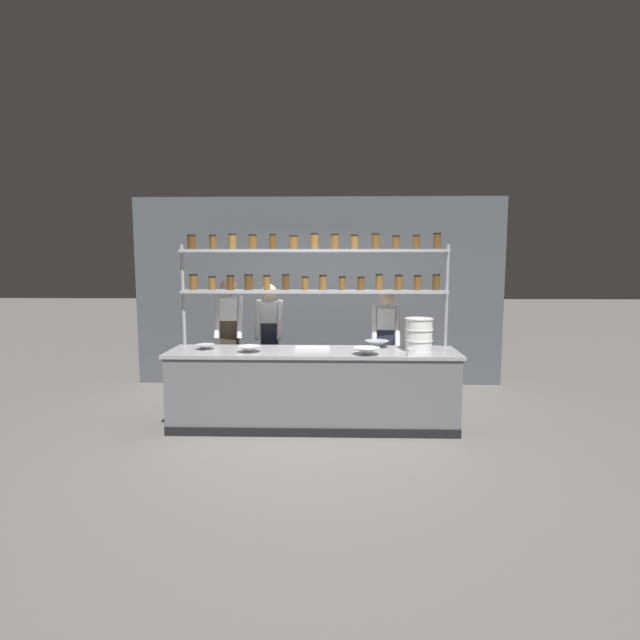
{
  "coord_description": "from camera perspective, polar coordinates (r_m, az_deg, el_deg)",
  "views": [
    {
      "loc": [
        0.24,
        -5.75,
        1.97
      ],
      "look_at": [
        0.08,
        0.2,
        1.26
      ],
      "focal_mm": 28.0,
      "sensor_mm": 36.0,
      "label": 1
    }
  ],
  "objects": [
    {
      "name": "back_wall",
      "position": [
        7.89,
        -0.18,
        3.21
      ],
      "size": [
        5.79,
        0.12,
        2.94
      ],
      "primitive_type": "cube",
      "color": "#4C5156",
      "rests_on": "ground_plane"
    },
    {
      "name": "spice_shelf_unit",
      "position": [
        6.09,
        -0.82,
        5.41
      ],
      "size": [
        3.27,
        0.28,
        2.3
      ],
      "color": "#999BA0",
      "rests_on": "ground_plane"
    },
    {
      "name": "serving_cup_front",
      "position": [
        5.6,
        10.25,
        -3.64
      ],
      "size": [
        0.07,
        0.07,
        0.08
      ],
      "color": "silver",
      "rests_on": "prep_counter"
    },
    {
      "name": "container_stack",
      "position": [
        5.92,
        11.22,
        -1.62
      ],
      "size": [
        0.33,
        0.33,
        0.38
      ],
      "color": "white",
      "rests_on": "prep_counter"
    },
    {
      "name": "chef_right",
      "position": [
        6.45,
        7.48,
        -2.71
      ],
      "size": [
        0.37,
        0.29,
        1.59
      ],
      "rotation": [
        0.0,
        0.0,
        -0.06
      ],
      "color": "black",
      "rests_on": "ground_plane"
    },
    {
      "name": "chef_left",
      "position": [
        6.58,
        -10.28,
        -1.66
      ],
      "size": [
        0.37,
        0.31,
        1.74
      ],
      "rotation": [
        0.0,
        0.0,
        0.06
      ],
      "color": "black",
      "rests_on": "ground_plane"
    },
    {
      "name": "prep_counter",
      "position": [
        5.95,
        -0.81,
        -7.86
      ],
      "size": [
        3.39,
        0.76,
        0.92
      ],
      "color": "slate",
      "rests_on": "ground_plane"
    },
    {
      "name": "ground_plane",
      "position": [
        6.09,
        -0.8,
        -12.05
      ],
      "size": [
        40.0,
        40.0,
        0.0
      ],
      "primitive_type": "plane",
      "color": "slate"
    },
    {
      "name": "prep_bowl_center_front",
      "position": [
        6.07,
        -12.99,
        -3.02
      ],
      "size": [
        0.22,
        0.22,
        0.06
      ],
      "color": "silver",
      "rests_on": "prep_counter"
    },
    {
      "name": "prep_bowl_near_left",
      "position": [
        5.79,
        -8.07,
        -3.31
      ],
      "size": [
        0.26,
        0.26,
        0.07
      ],
      "color": "white",
      "rests_on": "prep_counter"
    },
    {
      "name": "prep_bowl_center_back",
      "position": [
        6.1,
        6.52,
        -2.73
      ],
      "size": [
        0.3,
        0.3,
        0.08
      ],
      "color": "#B2B7BC",
      "rests_on": "prep_counter"
    },
    {
      "name": "cutting_board",
      "position": [
        5.92,
        -0.86,
        -3.26
      ],
      "size": [
        0.4,
        0.26,
        0.02
      ],
      "color": "silver",
      "rests_on": "prep_counter"
    },
    {
      "name": "chef_center",
      "position": [
        6.72,
        -5.77,
        -1.9
      ],
      "size": [
        0.36,
        0.29,
        1.66
      ],
      "rotation": [
        0.0,
        0.0,
        -0.0
      ],
      "color": "black",
      "rests_on": "ground_plane"
    },
    {
      "name": "prep_bowl_near_right",
      "position": [
        5.6,
        5.37,
        -3.57
      ],
      "size": [
        0.3,
        0.3,
        0.08
      ],
      "color": "white",
      "rests_on": "prep_counter"
    }
  ]
}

